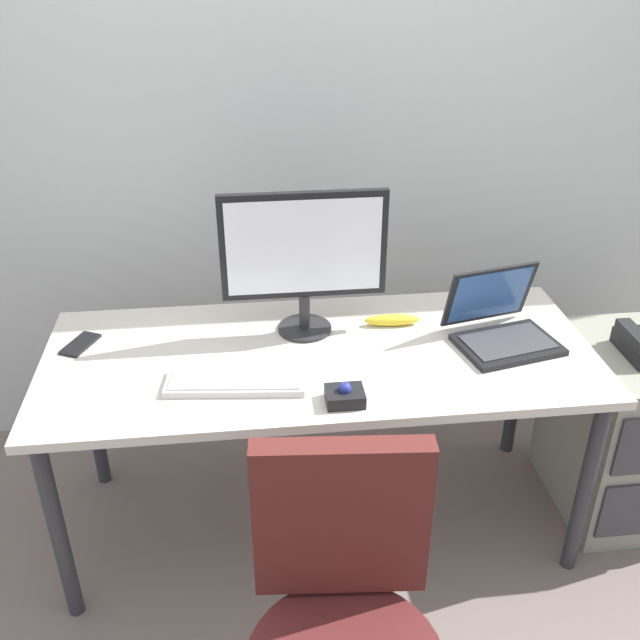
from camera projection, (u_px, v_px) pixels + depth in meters
The scene contains 11 objects.
ground_plane at pixel (320, 518), 2.64m from camera, with size 8.00×8.00×0.00m, color #72635E.
back_wall at pixel (297, 86), 2.57m from camera, with size 6.00×0.10×2.80m, color #B9BEBC.
desk at pixel (320, 371), 2.32m from camera, with size 1.75×0.74×0.72m.
file_cabinet at pixel (624, 429), 2.57m from camera, with size 0.42×0.53×0.66m.
monitor_main at pixel (304, 253), 2.27m from camera, with size 0.53×0.18×0.48m.
keyboard at pixel (236, 381), 2.12m from camera, with size 0.42×0.18×0.03m.
laptop at pixel (501, 326), 2.33m from camera, with size 0.36×0.34×0.23m.
trackball_mouse at pixel (345, 395), 2.04m from camera, with size 0.11×0.09×0.07m.
coffee_mug at pixel (483, 296), 2.52m from camera, with size 0.10×0.09×0.10m.
cell_phone at pixel (80, 344), 2.32m from camera, with size 0.07×0.14×0.01m, color black.
banana at pixel (392, 320), 2.43m from camera, with size 0.19×0.04×0.04m, color yellow.
Camera 1 is at (-0.22, -1.93, 1.93)m, focal length 40.28 mm.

